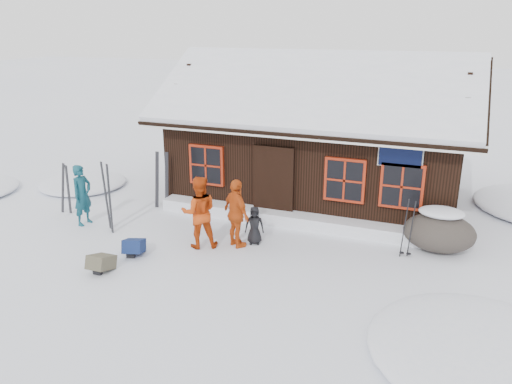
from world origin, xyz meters
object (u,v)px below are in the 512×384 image
Objects in this scene: boulder at (439,231)px; ski_poles at (408,229)px; backpack_blue at (134,249)px; backpack_olive at (102,265)px; skier_orange_right at (236,214)px; ski_pair_left at (66,190)px; skier_teal at (82,195)px; skier_orange_left at (199,212)px; skier_crouched at (254,225)px.

ski_poles reaches higher than boulder.
backpack_blue reaches higher than backpack_olive.
skier_orange_right reaches higher than ski_pair_left.
boulder is (8.88, 1.70, -0.33)m from skier_teal.
skier_orange_left reaches higher than boulder.
skier_crouched is 1.72× the size of backpack_olive.
ski_pair_left reaches higher than ski_poles.
skier_teal is 1.08m from ski_pair_left.
boulder is (4.52, 1.53, -0.35)m from skier_orange_right.
ski_poles is at bearing -77.61° from skier_teal.
ski_pair_left is at bearing 139.18° from backpack_olive.
boulder is 2.92× the size of backpack_blue.
skier_orange_left is 4.57m from ski_pair_left.
skier_crouched is 0.66× the size of ski_poles.
skier_teal reaches higher than ski_poles.
ski_pair_left reaches higher than boulder.
ski_poles is at bearing -9.29° from skier_crouched.
boulder is 7.72m from backpack_olive.
skier_crouched is (1.15, 0.64, -0.40)m from skier_orange_left.
skier_orange_left is 0.88m from skier_orange_right.
skier_orange_left reaches higher than backpack_olive.
ski_poles reaches higher than backpack_olive.
ski_poles is 6.84m from backpack_olive.
skier_orange_right is at bearing -161.33° from boulder.
ski_pair_left is (-4.52, 0.61, -0.17)m from skier_orange_left.
skier_teal is 2.96× the size of backpack_olive.
skier_crouched is at bearing -101.90° from skier_orange_right.
ski_poles is at bearing 26.03° from backpack_olive.
skier_crouched is at bearing 43.84° from backpack_olive.
skier_teal reaches higher than backpack_blue.
backpack_olive is (-1.38, -1.94, -0.73)m from skier_orange_left.
boulder is 1.09× the size of ski_pair_left.
ski_pair_left is (-5.67, -0.02, 0.23)m from skier_crouched.
skier_crouched is at bearing 179.76° from skier_orange_left.
skier_teal is 2.70m from backpack_blue.
skier_orange_left is 1.85× the size of skier_crouched.
skier_teal is at bearing 134.42° from backpack_blue.
skier_crouched reaches higher than backpack_olive.
backpack_olive is at bearing -152.26° from ski_poles.
skier_orange_left reaches higher than ski_pair_left.
boulder reaches higher than skier_crouched.
skier_orange_left is 1.72m from backpack_blue.
skier_orange_right reaches higher than skier_crouched.
ski_poles is (3.50, 0.59, 0.20)m from skier_crouched.
boulder is at bearing -74.26° from skier_teal.
skier_orange_right is 2.50m from backpack_blue.
ski_pair_left is 4.09m from backpack_olive.
skier_orange_left is 1.07× the size of boulder.
ski_pair_left is at bearing 32.26° from skier_orange_right.
backpack_olive is at bearing -129.13° from skier_teal.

